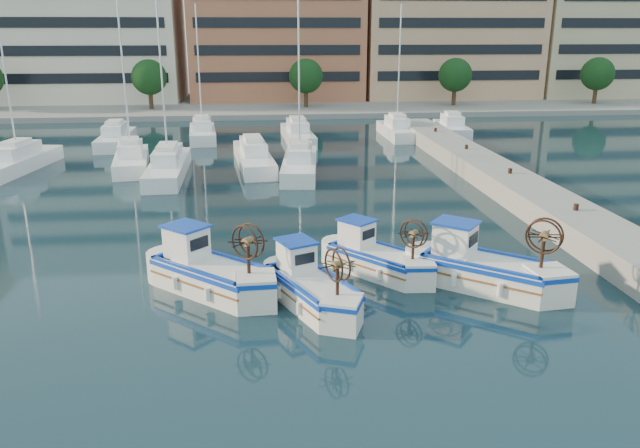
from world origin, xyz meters
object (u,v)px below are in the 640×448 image
Objects in this scene: fishing_boat_a at (209,270)px; fishing_boat_d at (482,266)px; fishing_boat_c at (375,256)px; fishing_boat_b at (310,285)px.

fishing_boat_d reaches higher than fishing_boat_a.
fishing_boat_a is at bearing 124.97° from fishing_boat_d.
fishing_boat_c is at bearing 102.53° from fishing_boat_d.
fishing_boat_b is at bearing -70.73° from fishing_boat_a.
fishing_boat_a is at bearing 149.34° from fishing_boat_c.
fishing_boat_a is 6.64m from fishing_boat_c.
fishing_boat_a is 1.14× the size of fishing_boat_c.
fishing_boat_b is 0.91× the size of fishing_boat_d.
fishing_boat_c is at bearing 20.24° from fishing_boat_b.
fishing_boat_d is at bearing -15.91° from fishing_boat_b.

